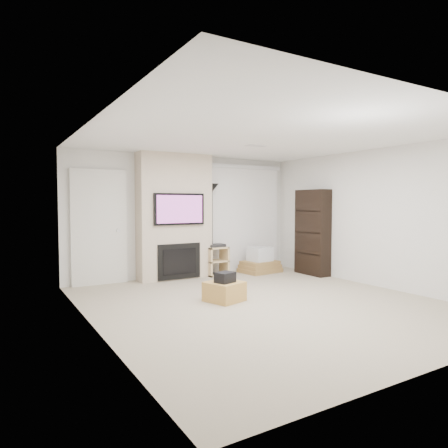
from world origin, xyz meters
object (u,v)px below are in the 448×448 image
ottoman (224,291)px  bookshelf (313,232)px  floor_lamp (212,203)px  box_stack (260,263)px  av_stand (216,259)px

ottoman → bookshelf: bearing=20.3°
ottoman → bookshelf: bookshelf is taller
floor_lamp → box_stack: size_ratio=2.15×
floor_lamp → av_stand: 1.17m
av_stand → box_stack: (1.00, -0.19, -0.14)m
floor_lamp → bookshelf: (1.86, -1.04, -0.61)m
floor_lamp → box_stack: bearing=-13.9°
ottoman → box_stack: bearing=42.3°
ottoman → av_stand: 2.24m
floor_lamp → box_stack: 1.70m
av_stand → box_stack: av_stand is taller
ottoman → av_stand: bearing=63.7°
av_stand → bookshelf: bearing=-28.2°
ottoman → bookshelf: size_ratio=0.28×
box_stack → ottoman: bearing=-137.7°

